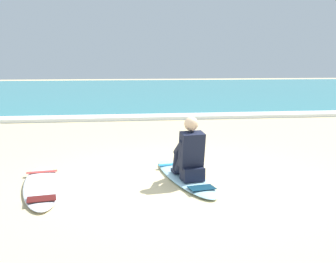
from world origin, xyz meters
The scene contains 6 objects.
ground_plane centered at (0.00, 0.00, 0.00)m, with size 80.00×80.00×0.00m, color beige.
sea centered at (0.00, 20.53, 0.05)m, with size 80.00×28.00×0.10m, color teal.
breaking_foam centered at (0.00, 6.83, 0.06)m, with size 80.00×0.90×0.11m, color white.
surfboard_main centered at (0.19, 0.00, 0.04)m, with size 0.89×2.31×0.08m.
surfer_seated centered at (0.23, -0.22, 0.44)m, with size 0.43×0.74×0.95m.
surfboard_spare_near centered at (-1.97, -0.17, 0.04)m, with size 0.88×2.26×0.08m.
Camera 1 is at (-0.89, -5.86, 1.80)m, focal length 41.71 mm.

